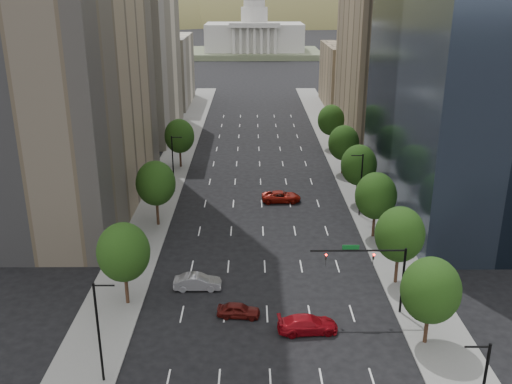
{
  "coord_description": "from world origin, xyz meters",
  "views": [
    {
      "loc": [
        -1.49,
        -18.08,
        30.11
      ],
      "look_at": [
        -0.97,
        42.92,
        8.0
      ],
      "focal_mm": 39.83,
      "sensor_mm": 36.0,
      "label": 1
    }
  ],
  "objects_px": {
    "car_maroon": "(239,310)",
    "car_silver": "(198,282)",
    "capitol": "(254,37)",
    "car_red_near": "(308,324)",
    "traffic_signal": "(378,266)",
    "car_red_far": "(281,197)"
  },
  "relations": [
    {
      "from": "traffic_signal",
      "to": "car_maroon",
      "type": "relative_size",
      "value": 2.2
    },
    {
      "from": "traffic_signal",
      "to": "car_red_far",
      "type": "distance_m",
      "value": 31.99
    },
    {
      "from": "car_silver",
      "to": "car_red_far",
      "type": "bearing_deg",
      "value": -22.16
    },
    {
      "from": "capitol",
      "to": "car_silver",
      "type": "bearing_deg",
      "value": -91.92
    },
    {
      "from": "capitol",
      "to": "car_silver",
      "type": "relative_size",
      "value": 12.01
    },
    {
      "from": "car_red_near",
      "to": "car_silver",
      "type": "xyz_separation_m",
      "value": [
        -10.87,
        8.01,
        0.01
      ]
    },
    {
      "from": "car_red_near",
      "to": "car_maroon",
      "type": "xyz_separation_m",
      "value": [
        -6.44,
        2.63,
        -0.1
      ]
    },
    {
      "from": "capitol",
      "to": "car_maroon",
      "type": "distance_m",
      "value": 220.33
    },
    {
      "from": "capitol",
      "to": "car_maroon",
      "type": "bearing_deg",
      "value": -90.72
    },
    {
      "from": "traffic_signal",
      "to": "car_silver",
      "type": "relative_size",
      "value": 1.82
    },
    {
      "from": "car_red_near",
      "to": "car_maroon",
      "type": "relative_size",
      "value": 1.35
    },
    {
      "from": "traffic_signal",
      "to": "capitol",
      "type": "bearing_deg",
      "value": 92.74
    },
    {
      "from": "car_red_near",
      "to": "car_maroon",
      "type": "distance_m",
      "value": 6.95
    },
    {
      "from": "traffic_signal",
      "to": "car_red_far",
      "type": "xyz_separation_m",
      "value": [
        -7.61,
        30.76,
        -4.37
      ]
    },
    {
      "from": "traffic_signal",
      "to": "capitol",
      "type": "distance_m",
      "value": 219.99
    },
    {
      "from": "car_maroon",
      "to": "car_silver",
      "type": "bearing_deg",
      "value": 45.62
    },
    {
      "from": "car_maroon",
      "to": "car_silver",
      "type": "xyz_separation_m",
      "value": [
        -4.44,
        5.38,
        0.12
      ]
    },
    {
      "from": "traffic_signal",
      "to": "car_silver",
      "type": "bearing_deg",
      "value": 164.5
    },
    {
      "from": "traffic_signal",
      "to": "car_red_near",
      "type": "xyz_separation_m",
      "value": [
        -6.86,
        -3.09,
        -4.36
      ]
    },
    {
      "from": "car_red_near",
      "to": "car_silver",
      "type": "bearing_deg",
      "value": 48.7
    },
    {
      "from": "capitol",
      "to": "car_maroon",
      "type": "relative_size",
      "value": 14.47
    },
    {
      "from": "traffic_signal",
      "to": "car_red_far",
      "type": "relative_size",
      "value": 1.57
    }
  ]
}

